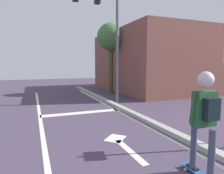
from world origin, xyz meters
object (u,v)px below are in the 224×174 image
Objects in this scene: skateboard at (201,174)px; skater at (205,109)px; traffic_signal_mast at (95,17)px; roadside_tree at (111,38)px.

skater is at bearing -91.28° from skateboard.
skateboard is 8.05m from traffic_signal_mast.
roadside_tree is (2.15, 3.41, -0.49)m from traffic_signal_mast.
roadside_tree is at bearing 77.08° from skater.
traffic_signal_mast is at bearing -122.20° from roadside_tree.
skater is 0.37× the size of roadside_tree.
skateboard is at bearing 88.72° from skater.
traffic_signal_mast is at bearing 88.17° from skateboard.
skater is at bearing -102.92° from roadside_tree.
skater reaches higher than skateboard.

